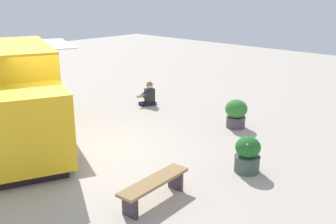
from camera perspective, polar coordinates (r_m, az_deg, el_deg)
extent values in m
plane|color=#B4A89A|center=(10.33, -12.39, -5.84)|extent=(40.00, 40.00, 0.00)
cube|color=yellow|center=(11.78, -21.98, 3.22)|extent=(3.51, 4.35, 2.36)
cube|color=yellow|center=(9.26, -20.76, -2.32)|extent=(2.62, 2.31, 1.71)
cube|color=black|center=(8.42, -20.55, -2.07)|extent=(1.69, 0.70, 0.65)
cube|color=black|center=(11.84, -16.56, 4.54)|extent=(0.80, 1.94, 0.82)
cube|color=white|center=(11.72, -15.56, 9.46)|extent=(1.40, 2.33, 0.03)
cube|color=black|center=(11.36, -21.02, -3.92)|extent=(3.60, 5.44, 0.20)
cylinder|color=black|center=(9.80, -14.48, -4.98)|extent=(0.48, 0.76, 0.73)
cylinder|color=black|center=(12.76, -17.10, 0.01)|extent=(0.48, 0.76, 0.73)
ellipsoid|color=#1E1E2E|center=(14.27, -2.63, 1.29)|extent=(0.64, 0.59, 0.12)
cube|color=#1E1E2E|center=(14.29, -3.53, 1.30)|extent=(0.38, 0.23, 0.11)
cube|color=#1E1E2E|center=(14.11, -3.22, 1.10)|extent=(0.38, 0.23, 0.11)
cube|color=#282E31|center=(14.20, -2.65, 2.46)|extent=(0.39, 0.32, 0.48)
sphere|color=beige|center=(14.11, -2.67, 3.83)|extent=(0.23, 0.23, 0.23)
sphere|color=olive|center=(14.10, -2.67, 3.94)|extent=(0.23, 0.23, 0.23)
cube|color=#282E31|center=(14.22, -3.33, 2.74)|extent=(0.35, 0.20, 0.26)
cube|color=#282E31|center=(14.04, -3.01, 2.55)|extent=(0.35, 0.20, 0.26)
cylinder|color=#DEA651|center=(14.08, -3.81, 2.30)|extent=(0.39, 0.20, 0.09)
cube|color=orange|center=(14.08, -3.81, 2.37)|extent=(0.32, 0.14, 0.02)
cylinder|color=#4F4750|center=(12.07, 9.71, -1.42)|extent=(0.56, 0.56, 0.33)
torus|color=#494C56|center=(12.03, 9.74, -0.74)|extent=(0.58, 0.58, 0.04)
ellipsoid|color=#377C32|center=(11.95, 9.81, 0.45)|extent=(0.66, 0.66, 0.56)
sphere|color=#E8308F|center=(11.82, 10.83, 0.96)|extent=(0.06, 0.06, 0.06)
sphere|color=#DA3C81|center=(12.06, 9.31, 1.49)|extent=(0.05, 0.05, 0.05)
sphere|color=#DC2F7C|center=(11.67, 9.74, 0.21)|extent=(0.05, 0.05, 0.05)
sphere|color=#EE4388|center=(11.78, 10.58, 1.05)|extent=(0.06, 0.06, 0.06)
sphere|color=#D24285|center=(11.97, 10.83, 1.21)|extent=(0.08, 0.08, 0.08)
cylinder|color=#43544D|center=(9.24, 11.29, -7.30)|extent=(0.57, 0.57, 0.38)
torus|color=#494E4A|center=(9.17, 11.35, -6.30)|extent=(0.59, 0.59, 0.04)
ellipsoid|color=#24662A|center=(9.09, 11.44, -4.98)|extent=(0.57, 0.57, 0.49)
sphere|color=yellow|center=(8.86, 11.36, -4.68)|extent=(0.08, 0.08, 0.08)
sphere|color=#EED653|center=(8.90, 12.09, -4.47)|extent=(0.06, 0.06, 0.06)
sphere|color=#F9D154|center=(8.87, 11.98, -5.38)|extent=(0.07, 0.07, 0.07)
sphere|color=yellow|center=(9.00, 12.87, -5.02)|extent=(0.08, 0.08, 0.08)
cube|color=#977348|center=(7.75, -2.01, -9.97)|extent=(1.72, 0.54, 0.06)
cube|color=#3A2E3D|center=(7.42, -5.49, -13.40)|extent=(0.11, 0.35, 0.41)
cube|color=#3A2E3D|center=(8.32, 1.10, -9.74)|extent=(0.11, 0.35, 0.41)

